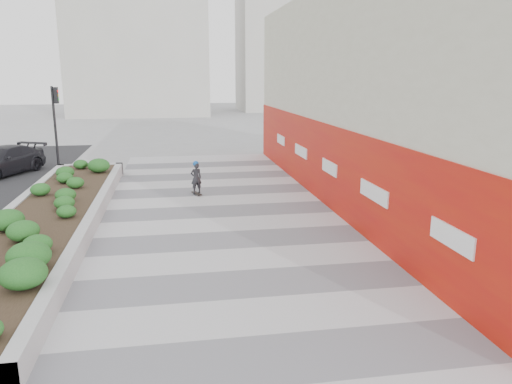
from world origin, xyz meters
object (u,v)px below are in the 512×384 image
Objects in this scene: planter at (48,216)px; traffic_signal_near at (56,116)px; skateboarder at (196,178)px; car_dark at (2,161)px.

traffic_signal_near is (-1.73, 10.50, 2.34)m from planter.
skateboarder is at bearing 38.81° from planter.
skateboarder is at bearing -45.28° from traffic_signal_near.
car_dark is at bearing 113.50° from planter.
skateboarder is at bearing -7.79° from car_dark.
car_dark is at bearing -160.29° from traffic_signal_near.
car_dark is at bearing 128.70° from skateboarder.
skateboarder reaches higher than car_dark.
traffic_signal_near is at bearing 99.35° from planter.
traffic_signal_near is 3.01× the size of skateboarder.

